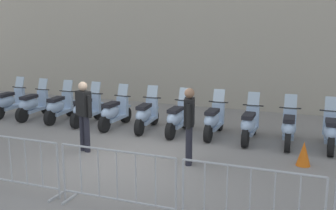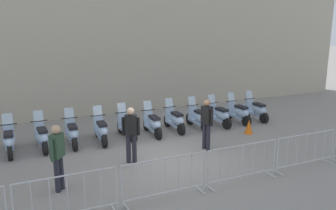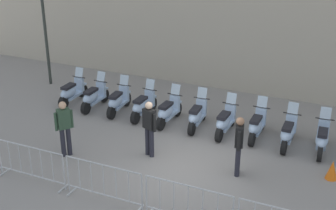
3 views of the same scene
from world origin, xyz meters
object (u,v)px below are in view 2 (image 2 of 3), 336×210
motorcycle_4 (101,130)px  motorcycle_3 (72,133)px  motorcycle_6 (153,124)px  officer_near_row_end (207,121)px  officer_mid_plaza (131,132)px  barrier_segment_4 (306,151)px  motorcycle_7 (175,120)px  motorcycle_10 (238,113)px  officer_by_barriers (58,154)px  motorcycle_5 (127,126)px  barrier_segment_3 (243,164)px  barrier_segment_2 (165,179)px  motorcycle_2 (42,137)px  motorcycle_11 (256,110)px  motorcycle_8 (198,118)px  barrier_segment_1 (68,198)px  traffic_cone (249,127)px  motorcycle_1 (9,141)px  motorcycle_9 (219,115)px

motorcycle_4 → motorcycle_3: bearing=173.6°
motorcycle_3 → motorcycle_6: bearing=-3.0°
officer_near_row_end → officer_mid_plaza: same height
motorcycle_3 → barrier_segment_4: (5.73, -5.02, 0.07)m
motorcycle_7 → motorcycle_10: bearing=-3.1°
officer_near_row_end → officer_by_barriers: 5.03m
motorcycle_5 → motorcycle_6: bearing=-5.3°
motorcycle_10 → barrier_segment_3: (-3.52, -4.73, 0.07)m
motorcycle_10 → barrier_segment_2: size_ratio=0.79×
motorcycle_2 → motorcycle_11: (8.98, -0.23, 0.00)m
motorcycle_5 → motorcycle_8: size_ratio=1.00×
barrier_segment_1 → motorcycle_2: bearing=89.6°
motorcycle_11 → motorcycle_5: bearing=178.7°
officer_mid_plaza → traffic_cone: bearing=7.9°
barrier_segment_4 → traffic_cone: barrier_segment_4 is taller
motorcycle_10 → officer_mid_plaza: size_ratio=1.00×
barrier_segment_3 → barrier_segment_4: same height
officer_by_barriers → officer_near_row_end: bearing=10.2°
motorcycle_1 → motorcycle_2: same height
motorcycle_1 → motorcycle_7: same height
motorcycle_7 → barrier_segment_4: (1.73, -4.96, 0.07)m
motorcycle_6 → traffic_cone: size_ratio=3.14×
motorcycle_4 → barrier_segment_1: size_ratio=0.80×
motorcycle_1 → barrier_segment_4: size_ratio=0.80×
motorcycle_5 → barrier_segment_2: motorcycle_5 is taller
motorcycle_5 → officer_by_barriers: officer_by_barriers is taller
motorcycle_4 → barrier_segment_3: size_ratio=0.80×
motorcycle_10 → motorcycle_2: bearing=178.2°
motorcycle_2 → barrier_segment_2: size_ratio=0.80×
barrier_segment_3 → officer_by_barriers: bearing=159.3°
motorcycle_7 → officer_near_row_end: (-0.01, -2.32, 0.53)m
motorcycle_8 → motorcycle_9: bearing=-0.5°
motorcycle_9 → motorcycle_10: (1.00, -0.01, 0.00)m
motorcycle_9 → motorcycle_1: bearing=178.1°
motorcycle_8 → officer_mid_plaza: size_ratio=1.00×
officer_near_row_end → motorcycle_10: bearing=35.6°
motorcycle_6 → traffic_cone: motorcycle_6 is taller
motorcycle_8 → traffic_cone: (1.42, -1.43, -0.18)m
motorcycle_6 → motorcycle_9: size_ratio=1.00×
motorcycle_3 → traffic_cone: (6.42, -1.63, -0.18)m
motorcycle_1 → officer_mid_plaza: officer_mid_plaza is taller
barrier_segment_1 → barrier_segment_3: 4.50m
officer_by_barriers → barrier_segment_2: bearing=-36.4°
motorcycle_2 → barrier_segment_4: size_ratio=0.80×
motorcycle_4 → motorcycle_9: bearing=-1.1°
motorcycle_2 → motorcycle_4: 1.99m
motorcycle_6 → barrier_segment_3: bearing=-84.2°
motorcycle_10 → traffic_cone: motorcycle_10 is taller
motorcycle_8 → motorcycle_6: bearing=178.9°
motorcycle_9 → barrier_segment_3: (-2.52, -4.74, 0.07)m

